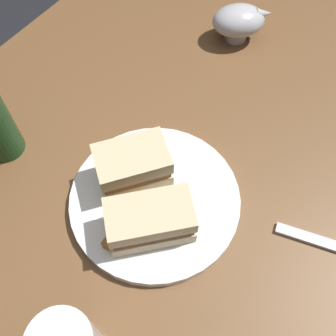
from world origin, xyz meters
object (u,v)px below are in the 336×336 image
(sandwich_half_left, at_px, (133,166))
(gravy_boat, at_px, (239,21))
(fork, at_px, (335,247))
(sandwich_half_right, at_px, (150,220))
(plate, at_px, (155,200))

(sandwich_half_left, bearing_deg, gravy_boat, 5.63)
(fork, bearing_deg, sandwich_half_left, 179.36)
(sandwich_half_left, xyz_separation_m, gravy_boat, (0.38, 0.04, -0.01))
(sandwich_half_right, bearing_deg, sandwich_half_left, 53.41)
(gravy_boat, distance_m, fork, 0.45)
(sandwich_half_right, xyz_separation_m, gravy_boat, (0.43, 0.11, -0.01))
(sandwich_half_left, height_order, fork, sandwich_half_left)
(gravy_boat, bearing_deg, fork, -129.97)
(gravy_boat, relative_size, fork, 0.69)
(gravy_boat, bearing_deg, plate, -167.47)
(sandwich_half_right, bearing_deg, fork, -59.15)
(sandwich_half_right, height_order, gravy_boat, sandwich_half_right)
(plate, distance_m, gravy_boat, 0.40)
(sandwich_half_left, distance_m, gravy_boat, 0.38)
(gravy_boat, height_order, fork, gravy_boat)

